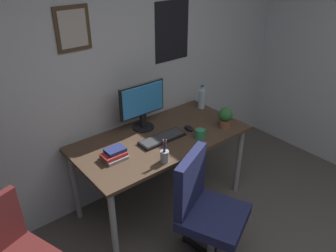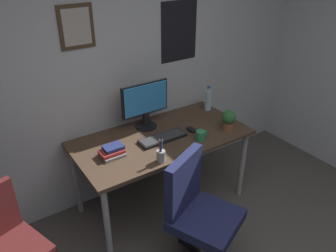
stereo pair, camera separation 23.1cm
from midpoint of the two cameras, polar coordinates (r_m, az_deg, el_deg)
wall_back at (r=3.04m, az=-6.15°, el=10.12°), size 4.40×0.10×2.60m
desk at (r=3.00m, az=1.14°, el=-3.11°), size 1.55×0.79×0.76m
office_chair at (r=2.57m, az=7.66°, el=-13.93°), size 0.61×0.61×0.95m
side_chair at (r=2.56m, az=-23.85°, el=-17.87°), size 0.53×0.54×0.88m
monitor at (r=3.02m, az=-1.73°, el=3.85°), size 0.46×0.20×0.43m
keyboard at (r=2.91m, az=1.34°, el=-2.12°), size 0.43×0.15×0.03m
computer_mouse at (r=3.06m, az=6.14°, el=-0.58°), size 0.06×0.11×0.04m
water_bottle at (r=3.45m, az=8.75°, el=4.38°), size 0.07×0.07×0.25m
coffee_mug_near at (r=2.92m, az=7.90°, el=-1.65°), size 0.12×0.08×0.09m
potted_plant at (r=3.09m, az=12.39°, el=1.04°), size 0.13×0.13×0.20m
pen_cup at (r=2.61m, az=1.32°, el=-5.09°), size 0.07×0.07×0.20m
book_stack_left at (r=2.71m, az=-7.07°, el=-4.40°), size 0.19×0.15×0.08m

